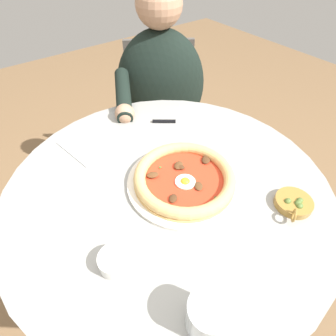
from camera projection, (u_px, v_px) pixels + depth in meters
ground_plane at (168, 292)px, 1.27m from camera, size 6.00×6.00×0.02m
dining_table at (168, 217)px, 0.85m from camera, size 0.89×0.89×0.75m
pizza_on_plate at (184, 179)px, 0.73m from camera, size 0.31×0.31×0.04m
water_glass at (208, 316)px, 0.47m from camera, size 0.08×0.08×0.08m
steak_knife at (173, 122)px, 0.95m from camera, size 0.17×0.13×0.01m
ramekin_capers at (115, 261)px, 0.56m from camera, size 0.07×0.07×0.04m
olive_pan at (294, 203)px, 0.68m from camera, size 0.11×0.09×0.04m
fork_utensil at (72, 154)px, 0.83m from camera, size 0.04×0.17×0.00m
diner_person at (161, 124)px, 1.36m from camera, size 0.55×0.43×1.12m
cafe_chair_diner at (161, 108)px, 1.45m from camera, size 0.54×0.54×0.83m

